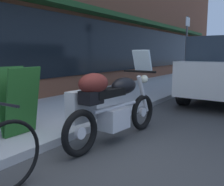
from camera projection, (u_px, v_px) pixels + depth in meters
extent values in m
plane|color=#3A3A3A|center=(113.00, 166.00, 3.10)|extent=(80.00, 80.00, 0.00)
cube|color=black|center=(142.00, 48.00, 11.83)|extent=(17.34, 0.06, 1.80)
cube|color=#1E471E|center=(147.00, 23.00, 11.54)|extent=(17.34, 0.60, 0.16)
cube|color=#ACACAC|center=(174.00, 81.00, 11.86)|extent=(30.00, 2.74, 0.12)
torus|color=black|center=(142.00, 112.00, 4.54)|extent=(0.63, 0.15, 0.62)
cylinder|color=silver|center=(142.00, 112.00, 4.54)|extent=(0.17, 0.08, 0.16)
torus|color=black|center=(80.00, 133.00, 3.36)|extent=(0.63, 0.15, 0.62)
cylinder|color=silver|center=(80.00, 133.00, 3.36)|extent=(0.17, 0.08, 0.16)
cube|color=silver|center=(114.00, 118.00, 3.90)|extent=(0.47, 0.34, 0.32)
cylinder|color=silver|center=(116.00, 107.00, 3.92)|extent=(0.99, 0.16, 0.06)
ellipsoid|color=black|center=(124.00, 86.00, 4.03)|extent=(0.54, 0.33, 0.26)
cube|color=black|center=(107.00, 93.00, 3.71)|extent=(0.62, 0.30, 0.11)
cube|color=black|center=(91.00, 97.00, 3.46)|extent=(0.30, 0.25, 0.18)
cylinder|color=silver|center=(143.00, 94.00, 4.50)|extent=(0.35, 0.10, 0.67)
cylinder|color=black|center=(139.00, 71.00, 4.34)|extent=(0.10, 0.62, 0.04)
cube|color=silver|center=(142.00, 60.00, 4.38)|extent=(0.18, 0.33, 0.35)
sphere|color=#EAEACC|center=(144.00, 79.00, 4.49)|extent=(0.14, 0.14, 0.14)
cube|color=#BABABA|center=(81.00, 106.00, 3.67)|extent=(0.46, 0.24, 0.44)
cube|color=black|center=(75.00, 105.00, 3.72)|extent=(0.37, 0.05, 0.03)
ellipsoid|color=#591E19|center=(93.00, 84.00, 3.47)|extent=(0.51, 0.37, 0.28)
torus|color=black|center=(10.00, 156.00, 2.49)|extent=(0.71, 0.05, 0.71)
cylinder|color=black|center=(2.00, 104.00, 2.36)|extent=(0.03, 0.48, 0.03)
cylinder|color=black|center=(216.00, 82.00, 9.22)|extent=(0.67, 0.26, 0.66)
cylinder|color=black|center=(184.00, 92.00, 6.70)|extent=(0.67, 0.26, 0.66)
cube|color=#1E511E|center=(23.00, 102.00, 3.80)|extent=(0.55, 0.21, 1.01)
cube|color=#1E511E|center=(13.00, 100.00, 3.92)|extent=(0.55, 0.21, 1.01)
cylinder|color=#59595B|center=(186.00, 51.00, 9.79)|extent=(0.07, 0.07, 2.56)
cube|color=silver|center=(188.00, 22.00, 9.62)|extent=(0.44, 0.02, 0.32)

